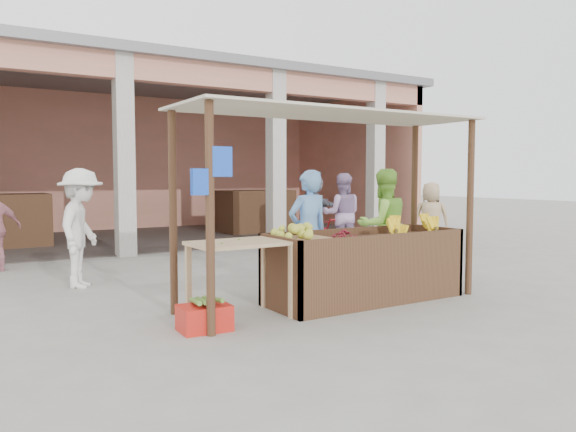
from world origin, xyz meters
TOP-DOWN VIEW (x-y plane):
  - ground at (0.00, 0.00)m, footprint 60.00×60.00m
  - market_building at (0.05, 8.93)m, footprint 14.40×6.40m
  - fruit_stall at (0.50, 0.00)m, footprint 2.60×0.95m
  - stall_awning at (-0.01, 0.06)m, footprint 4.09×1.35m
  - banana_heap at (1.31, -0.01)m, footprint 1.14×0.62m
  - melon_tray at (-0.43, 0.06)m, footprint 0.69×0.60m
  - berry_heap at (0.19, 0.03)m, footprint 0.42×0.34m
  - side_table at (-1.29, 0.02)m, footprint 1.10×0.75m
  - papaya_pile at (-1.29, 0.02)m, footprint 0.76×0.44m
  - red_crate at (-1.83, -0.24)m, footprint 0.54×0.40m
  - plantain_bundle at (-1.83, -0.24)m, footprint 0.43×0.30m
  - produce_sacks at (2.43, 5.46)m, footprint 1.04×0.78m
  - vendor_blue at (0.12, 0.74)m, footprint 0.69×0.51m
  - vendor_green at (1.56, 0.85)m, footprint 0.95×0.66m
  - motorcycle at (1.18, 2.43)m, footprint 0.65×1.75m
  - shopper_a at (-2.43, 2.80)m, footprint 1.07×1.33m
  - shopper_c at (4.19, 2.41)m, footprint 0.94×0.90m
  - shopper_d at (3.51, 5.59)m, footprint 1.16×1.84m
  - shopper_f at (2.81, 3.53)m, footprint 1.02×0.91m

SIDE VIEW (x-z plane):
  - ground at x=0.00m, z-range 0.00..0.00m
  - red_crate at x=-1.83m, z-range 0.00..0.27m
  - plantain_bundle at x=-1.83m, z-range 0.27..0.35m
  - produce_sacks at x=2.43m, z-range 0.00..0.63m
  - fruit_stall at x=0.50m, z-range 0.00..0.80m
  - motorcycle at x=1.18m, z-range 0.00..0.90m
  - side_table at x=-1.29m, z-range 0.30..1.17m
  - shopper_c at x=4.19m, z-range 0.00..1.65m
  - berry_heap at x=0.19m, z-range 0.80..0.93m
  - melon_tray at x=-0.43m, z-range 0.79..0.98m
  - vendor_blue at x=0.12m, z-range 0.00..1.80m
  - vendor_green at x=1.56m, z-range 0.00..1.80m
  - banana_heap at x=1.31m, z-range 0.80..1.01m
  - shopper_f at x=2.81m, z-range 0.00..1.82m
  - shopper_d at x=3.51m, z-range 0.00..1.85m
  - shopper_a at x=-2.43m, z-range 0.00..1.86m
  - papaya_pile at x=-1.29m, z-range 0.88..1.09m
  - stall_awning at x=-0.01m, z-range 0.78..3.17m
  - market_building at x=0.05m, z-range 0.60..4.80m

